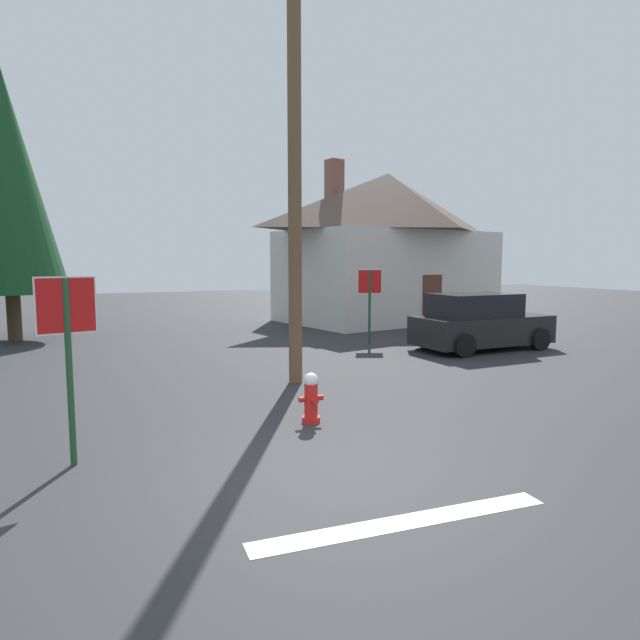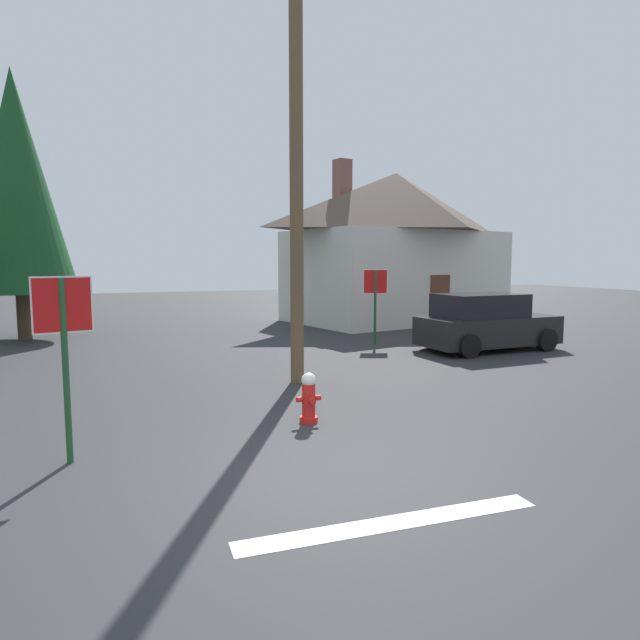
{
  "view_description": "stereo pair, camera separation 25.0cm",
  "coord_description": "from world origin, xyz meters",
  "px_view_note": "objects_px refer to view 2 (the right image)",
  "views": [
    {
      "loc": [
        -2.58,
        -5.69,
        2.57
      ],
      "look_at": [
        1.36,
        3.52,
        1.48
      ],
      "focal_mm": 30.84,
      "sensor_mm": 36.0,
      "label": 1
    },
    {
      "loc": [
        -2.35,
        -5.79,
        2.57
      ],
      "look_at": [
        1.36,
        3.52,
        1.48
      ],
      "focal_mm": 30.84,
      "sensor_mm": 36.0,
      "label": 2
    }
  ],
  "objects_px": {
    "fire_hydrant": "(309,398)",
    "house": "(395,245)",
    "stop_sign_far": "(375,291)",
    "utility_pole": "(296,134)",
    "pine_tree_tall_left": "(16,182)",
    "parked_car": "(486,323)",
    "stop_sign_near": "(64,331)"
  },
  "relations": [
    {
      "from": "fire_hydrant",
      "to": "house",
      "type": "distance_m",
      "value": 15.62
    },
    {
      "from": "stop_sign_far",
      "to": "house",
      "type": "relative_size",
      "value": 0.23
    },
    {
      "from": "stop_sign_far",
      "to": "utility_pole",
      "type": "bearing_deg",
      "value": -134.15
    },
    {
      "from": "fire_hydrant",
      "to": "pine_tree_tall_left",
      "type": "bearing_deg",
      "value": 114.05
    },
    {
      "from": "utility_pole",
      "to": "stop_sign_far",
      "type": "relative_size",
      "value": 4.29
    },
    {
      "from": "fire_hydrant",
      "to": "parked_car",
      "type": "height_order",
      "value": "parked_car"
    },
    {
      "from": "stop_sign_near",
      "to": "utility_pole",
      "type": "bearing_deg",
      "value": 38.04
    },
    {
      "from": "stop_sign_far",
      "to": "fire_hydrant",
      "type": "bearing_deg",
      "value": -124.6
    },
    {
      "from": "stop_sign_far",
      "to": "pine_tree_tall_left",
      "type": "xyz_separation_m",
      "value": [
        -10.08,
        5.12,
        3.38
      ]
    },
    {
      "from": "house",
      "to": "parked_car",
      "type": "xyz_separation_m",
      "value": [
        -1.51,
        -7.93,
        -2.45
      ]
    },
    {
      "from": "fire_hydrant",
      "to": "parked_car",
      "type": "bearing_deg",
      "value": 33.42
    },
    {
      "from": "fire_hydrant",
      "to": "parked_car",
      "type": "distance_m",
      "value": 8.62
    },
    {
      "from": "stop_sign_near",
      "to": "stop_sign_far",
      "type": "relative_size",
      "value": 1.04
    },
    {
      "from": "stop_sign_far",
      "to": "parked_car",
      "type": "distance_m",
      "value": 3.36
    },
    {
      "from": "pine_tree_tall_left",
      "to": "utility_pole",
      "type": "bearing_deg",
      "value": -56.23
    },
    {
      "from": "stop_sign_near",
      "to": "pine_tree_tall_left",
      "type": "relative_size",
      "value": 0.28
    },
    {
      "from": "stop_sign_near",
      "to": "house",
      "type": "relative_size",
      "value": 0.24
    },
    {
      "from": "fire_hydrant",
      "to": "utility_pole",
      "type": "bearing_deg",
      "value": 74.22
    },
    {
      "from": "house",
      "to": "pine_tree_tall_left",
      "type": "height_order",
      "value": "pine_tree_tall_left"
    },
    {
      "from": "stop_sign_near",
      "to": "parked_car",
      "type": "xyz_separation_m",
      "value": [
        10.63,
        5.25,
        -0.92
      ]
    },
    {
      "from": "stop_sign_far",
      "to": "pine_tree_tall_left",
      "type": "bearing_deg",
      "value": 153.05
    },
    {
      "from": "stop_sign_near",
      "to": "parked_car",
      "type": "height_order",
      "value": "stop_sign_near"
    },
    {
      "from": "house",
      "to": "stop_sign_far",
      "type": "bearing_deg",
      "value": -124.28
    },
    {
      "from": "utility_pole",
      "to": "pine_tree_tall_left",
      "type": "relative_size",
      "value": 1.15
    },
    {
      "from": "stop_sign_far",
      "to": "parked_car",
      "type": "xyz_separation_m",
      "value": [
        2.46,
        -2.12,
        -0.87
      ]
    },
    {
      "from": "stop_sign_near",
      "to": "utility_pole",
      "type": "distance_m",
      "value": 6.36
    },
    {
      "from": "fire_hydrant",
      "to": "stop_sign_far",
      "type": "distance_m",
      "value": 8.42
    },
    {
      "from": "stop_sign_near",
      "to": "house",
      "type": "height_order",
      "value": "house"
    },
    {
      "from": "stop_sign_near",
      "to": "fire_hydrant",
      "type": "xyz_separation_m",
      "value": [
        3.44,
        0.51,
        -1.3
      ]
    },
    {
      "from": "stop_sign_far",
      "to": "pine_tree_tall_left",
      "type": "relative_size",
      "value": 0.27
    },
    {
      "from": "parked_car",
      "to": "utility_pole",
      "type": "bearing_deg",
      "value": -163.11
    },
    {
      "from": "stop_sign_near",
      "to": "fire_hydrant",
      "type": "height_order",
      "value": "stop_sign_near"
    }
  ]
}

